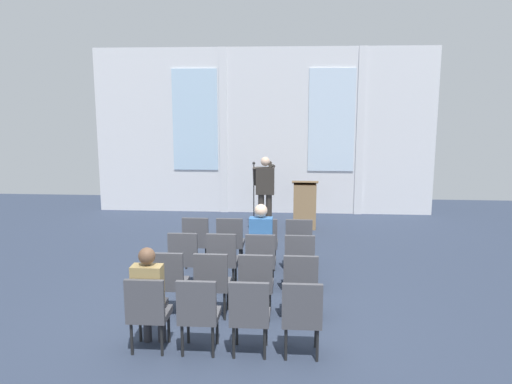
{
  "coord_description": "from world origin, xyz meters",
  "views": [
    {
      "loc": [
        0.77,
        -6.28,
        2.96
      ],
      "look_at": [
        0.05,
        3.79,
        1.12
      ],
      "focal_mm": 35.43,
      "sensor_mm": 36.0,
      "label": 1
    }
  ],
  "objects_px": {
    "chair_r1_c0": "(185,256)",
    "audience_r1_c2": "(261,242)",
    "chair_r1_c3": "(299,259)",
    "chair_r2_c3": "(300,282)",
    "speaker": "(265,187)",
    "chair_r2_c1": "(212,280)",
    "chair_r0_c2": "(264,240)",
    "chair_r3_c1": "(198,311)",
    "audience_r3_c0": "(149,293)",
    "chair_r2_c2": "(256,281)",
    "chair_r2_c0": "(169,279)",
    "mic_stand": "(254,213)",
    "chair_r3_c0": "(148,309)",
    "chair_r1_c1": "(222,257)",
    "chair_r3_c2": "(250,312)",
    "chair_r1_c2": "(261,258)",
    "lectern": "(305,205)",
    "chair_r0_c0": "(197,239)",
    "chair_r3_c3": "(302,314)",
    "chair_r0_c1": "(230,239)",
    "chair_r0_c3": "(299,241)"
  },
  "relations": [
    {
      "from": "chair_r1_c0",
      "to": "audience_r1_c2",
      "type": "height_order",
      "value": "audience_r1_c2"
    },
    {
      "from": "chair_r1_c3",
      "to": "chair_r2_c3",
      "type": "height_order",
      "value": "same"
    },
    {
      "from": "speaker",
      "to": "chair_r2_c1",
      "type": "height_order",
      "value": "speaker"
    },
    {
      "from": "chair_r0_c2",
      "to": "audience_r1_c2",
      "type": "bearing_deg",
      "value": -90.0
    },
    {
      "from": "chair_r3_c1",
      "to": "audience_r3_c0",
      "type": "bearing_deg",
      "value": 172.09
    },
    {
      "from": "chair_r2_c2",
      "to": "chair_r2_c0",
      "type": "bearing_deg",
      "value": 180.0
    },
    {
      "from": "chair_r2_c0",
      "to": "audience_r3_c0",
      "type": "xyz_separation_m",
      "value": [
        0.0,
        -0.95,
        0.18
      ]
    },
    {
      "from": "speaker",
      "to": "mic_stand",
      "type": "xyz_separation_m",
      "value": [
        -0.27,
        0.2,
        -0.65
      ]
    },
    {
      "from": "speaker",
      "to": "audience_r3_c0",
      "type": "bearing_deg",
      "value": -100.3
    },
    {
      "from": "chair_r3_c1",
      "to": "chair_r3_c0",
      "type": "bearing_deg",
      "value": 180.0
    },
    {
      "from": "chair_r1_c0",
      "to": "chair_r3_c0",
      "type": "relative_size",
      "value": 1.0
    },
    {
      "from": "chair_r1_c0",
      "to": "chair_r1_c3",
      "type": "relative_size",
      "value": 1.0
    },
    {
      "from": "chair_r0_c2",
      "to": "chair_r1_c1",
      "type": "relative_size",
      "value": 1.0
    },
    {
      "from": "chair_r1_c0",
      "to": "chair_r3_c2",
      "type": "distance_m",
      "value": 2.39
    },
    {
      "from": "chair_r1_c0",
      "to": "chair_r2_c1",
      "type": "xyz_separation_m",
      "value": [
        0.6,
        -1.03,
        0.0
      ]
    },
    {
      "from": "chair_r2_c1",
      "to": "chair_r3_c0",
      "type": "height_order",
      "value": "same"
    },
    {
      "from": "chair_r1_c0",
      "to": "chair_r3_c1",
      "type": "bearing_deg",
      "value": -73.65
    },
    {
      "from": "chair_r0_c2",
      "to": "chair_r2_c0",
      "type": "distance_m",
      "value": 2.39
    },
    {
      "from": "chair_r1_c2",
      "to": "audience_r1_c2",
      "type": "distance_m",
      "value": 0.24
    },
    {
      "from": "chair_r1_c0",
      "to": "chair_r3_c2",
      "type": "bearing_deg",
      "value": -59.6
    },
    {
      "from": "chair_r2_c0",
      "to": "chair_r2_c1",
      "type": "distance_m",
      "value": 0.6
    },
    {
      "from": "lectern",
      "to": "chair_r1_c3",
      "type": "xyz_separation_m",
      "value": [
        -0.17,
        -4.03,
        -0.02
      ]
    },
    {
      "from": "chair_r0_c0",
      "to": "chair_r3_c2",
      "type": "height_order",
      "value": "same"
    },
    {
      "from": "mic_stand",
      "to": "lectern",
      "type": "xyz_separation_m",
      "value": [
        1.19,
        -0.05,
        0.22
      ]
    },
    {
      "from": "chair_r2_c3",
      "to": "audience_r3_c0",
      "type": "distance_m",
      "value": 2.05
    },
    {
      "from": "chair_r1_c1",
      "to": "chair_r2_c2",
      "type": "distance_m",
      "value": 1.19
    },
    {
      "from": "chair_r0_c2",
      "to": "chair_r1_c3",
      "type": "xyz_separation_m",
      "value": [
        0.6,
        -1.03,
        0.0
      ]
    },
    {
      "from": "chair_r1_c0",
      "to": "chair_r1_c1",
      "type": "height_order",
      "value": "same"
    },
    {
      "from": "chair_r0_c2",
      "to": "chair_r1_c1",
      "type": "height_order",
      "value": "same"
    },
    {
      "from": "chair_r2_c1",
      "to": "audience_r3_c0",
      "type": "distance_m",
      "value": 1.14
    },
    {
      "from": "chair_r3_c3",
      "to": "audience_r3_c0",
      "type": "bearing_deg",
      "value": 177.35
    },
    {
      "from": "chair_r1_c2",
      "to": "chair_r0_c1",
      "type": "bearing_deg",
      "value": 120.4
    },
    {
      "from": "chair_r0_c3",
      "to": "chair_r2_c3",
      "type": "height_order",
      "value": "same"
    },
    {
      "from": "chair_r1_c3",
      "to": "chair_r3_c2",
      "type": "xyz_separation_m",
      "value": [
        -0.6,
        -2.06,
        0.0
      ]
    },
    {
      "from": "lectern",
      "to": "chair_r0_c0",
      "type": "distance_m",
      "value": 3.59
    },
    {
      "from": "chair_r0_c1",
      "to": "chair_r0_c2",
      "type": "bearing_deg",
      "value": 0.0
    },
    {
      "from": "chair_r2_c0",
      "to": "lectern",
      "type": "bearing_deg",
      "value": 68.57
    },
    {
      "from": "chair_r0_c2",
      "to": "chair_r2_c2",
      "type": "distance_m",
      "value": 2.06
    },
    {
      "from": "chair_r1_c0",
      "to": "chair_r2_c0",
      "type": "bearing_deg",
      "value": -90.0
    },
    {
      "from": "chair_r1_c2",
      "to": "chair_r2_c3",
      "type": "height_order",
      "value": "same"
    },
    {
      "from": "chair_r3_c3",
      "to": "chair_r0_c2",
      "type": "bearing_deg",
      "value": 101.06
    },
    {
      "from": "chair_r0_c0",
      "to": "chair_r3_c1",
      "type": "bearing_deg",
      "value": -78.94
    },
    {
      "from": "chair_r0_c2",
      "to": "chair_r3_c3",
      "type": "bearing_deg",
      "value": -78.94
    },
    {
      "from": "chair_r1_c1",
      "to": "chair_r3_c2",
      "type": "height_order",
      "value": "same"
    },
    {
      "from": "chair_r0_c3",
      "to": "chair_r1_c0",
      "type": "xyz_separation_m",
      "value": [
        -1.81,
        -1.03,
        0.0
      ]
    },
    {
      "from": "audience_r3_c0",
      "to": "chair_r2_c1",
      "type": "bearing_deg",
      "value": 57.44
    },
    {
      "from": "chair_r1_c2",
      "to": "chair_r0_c3",
      "type": "bearing_deg",
      "value": 59.6
    },
    {
      "from": "chair_r0_c0",
      "to": "chair_r1_c3",
      "type": "xyz_separation_m",
      "value": [
        1.81,
        -1.03,
        0.0
      ]
    },
    {
      "from": "audience_r3_c0",
      "to": "chair_r0_c2",
      "type": "bearing_deg",
      "value": 68.1
    },
    {
      "from": "chair_r3_c0",
      "to": "speaker",
      "type": "bearing_deg",
      "value": 79.84
    }
  ]
}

